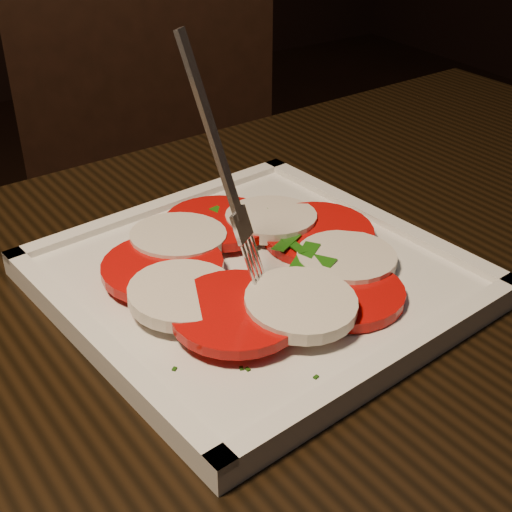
% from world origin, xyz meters
% --- Properties ---
extents(table, '(1.24, 0.86, 0.75)m').
position_xyz_m(table, '(-0.11, 0.13, 0.65)').
color(table, black).
rests_on(table, ground).
extents(chair, '(0.54, 0.54, 0.93)m').
position_xyz_m(chair, '(0.07, 0.80, 0.53)').
color(chair, black).
rests_on(chair, ground).
extents(plate, '(0.32, 0.32, 0.01)m').
position_xyz_m(plate, '(-0.11, 0.23, 0.76)').
color(plate, silver).
rests_on(plate, table).
extents(caprese_salad, '(0.24, 0.25, 0.03)m').
position_xyz_m(caprese_salad, '(-0.11, 0.23, 0.77)').
color(caprese_salad, '#B90405').
rests_on(caprese_salad, plate).
extents(fork, '(0.05, 0.06, 0.17)m').
position_xyz_m(fork, '(-0.15, 0.22, 0.87)').
color(fork, white).
rests_on(fork, caprese_salad).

